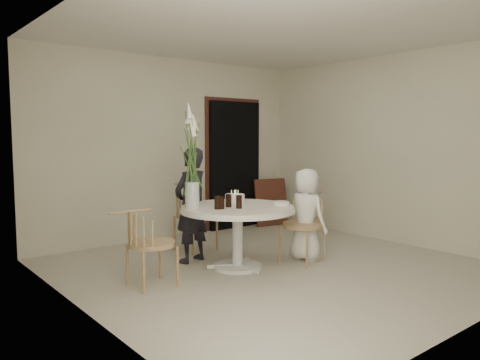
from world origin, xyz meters
TOP-DOWN VIEW (x-y plane):
  - ground at (0.00, 0.00)m, footprint 4.50×4.50m
  - room_shell at (0.00, 0.00)m, footprint 4.50×4.50m
  - doorway at (1.15, 2.19)m, footprint 1.00×0.10m
  - door_trim at (1.15, 2.23)m, footprint 1.12×0.03m
  - table at (-0.35, 0.25)m, footprint 1.33×1.33m
  - picture_frame at (1.77, 1.95)m, footprint 0.63×0.30m
  - chair_far at (-0.25, 1.41)m, footprint 0.51×0.55m
  - chair_right at (0.55, -0.02)m, footprint 0.55×0.52m
  - chair_left at (-1.55, 0.30)m, footprint 0.50×0.47m
  - girl at (-0.61, 0.83)m, footprint 0.58×0.45m
  - boy at (0.54, -0.01)m, footprint 0.36×0.56m
  - birthday_cake at (-0.24, 0.44)m, footprint 0.23×0.23m
  - cola_tumbler_a at (-0.47, 0.26)m, footprint 0.07×0.07m
  - cola_tumbler_b at (-0.44, 0.11)m, footprint 0.07×0.07m
  - cola_tumbler_c at (-0.66, 0.22)m, footprint 0.09×0.09m
  - cola_tumbler_d at (-0.62, 0.20)m, footprint 0.07×0.07m
  - plate_stack at (0.09, -0.03)m, footprint 0.24×0.24m
  - flower_vase at (-0.85, 0.43)m, footprint 0.16×0.16m

SIDE VIEW (x-z plane):
  - ground at x=0.00m, z-range 0.00..0.00m
  - picture_frame at x=1.77m, z-range 0.00..0.80m
  - chair_left at x=-1.55m, z-range 0.12..0.94m
  - chair_right at x=0.55m, z-range 0.12..0.97m
  - boy at x=0.54m, z-range 0.00..1.14m
  - chair_far at x=-0.25m, z-range 0.13..1.02m
  - table at x=-0.35m, z-range 0.25..0.98m
  - girl at x=-0.61m, z-range 0.00..1.40m
  - plate_stack at x=0.09m, z-range 0.73..0.78m
  - birthday_cake at x=-0.24m, z-range 0.71..0.87m
  - cola_tumbler_d at x=-0.62m, z-range 0.73..0.87m
  - cola_tumbler_b at x=-0.44m, z-range 0.73..0.88m
  - cola_tumbler_a at x=-0.47m, z-range 0.73..0.88m
  - cola_tumbler_c at x=-0.66m, z-range 0.73..0.88m
  - doorway at x=1.15m, z-range 0.00..2.10m
  - door_trim at x=1.15m, z-range 0.00..2.22m
  - flower_vase at x=-0.85m, z-range 0.66..1.85m
  - room_shell at x=0.00m, z-range -0.63..3.87m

